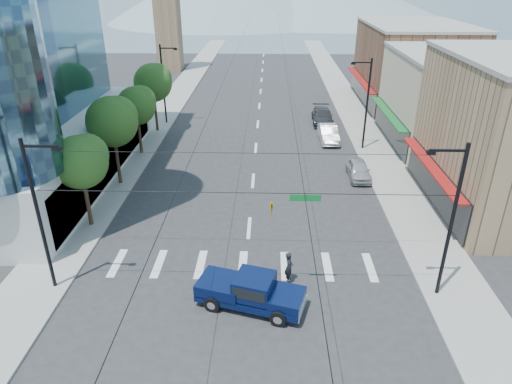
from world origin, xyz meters
TOP-DOWN VIEW (x-y plane):
  - ground at (0.00, 0.00)m, footprint 160.00×160.00m
  - sidewalk_left at (-12.00, 40.00)m, footprint 4.00×120.00m
  - sidewalk_right at (12.00, 40.00)m, footprint 4.00×120.00m
  - shop_mid at (20.00, 24.00)m, footprint 12.00×14.00m
  - shop_far at (20.00, 40.00)m, footprint 12.00×18.00m
  - clock_tower at (-16.50, 62.00)m, footprint 4.80×4.80m
  - tree_near at (-11.07, 6.10)m, footprint 3.65×3.64m
  - tree_midnear at (-11.07, 13.10)m, footprint 4.09×4.09m
  - tree_midfar at (-11.07, 20.10)m, footprint 3.65×3.64m
  - tree_far at (-11.07, 27.10)m, footprint 4.09×4.09m
  - signal_rig at (0.19, -1.00)m, footprint 21.80×0.20m
  - lamp_pole_nw at (-10.67, 30.00)m, footprint 2.00×0.25m
  - lamp_pole_ne at (10.67, 22.00)m, footprint 2.00×0.25m
  - pickup_truck at (0.41, -2.26)m, footprint 6.14×3.57m
  - pedestrian at (2.56, -0.02)m, footprint 0.53×0.76m
  - parked_car_near at (9.15, 14.95)m, footprint 1.79×4.43m
  - parked_car_mid at (7.60, 24.37)m, footprint 1.90×5.14m
  - parked_car_far at (7.60, 30.72)m, footprint 2.47×5.79m

SIDE VIEW (x-z plane):
  - ground at x=0.00m, z-range 0.00..0.00m
  - sidewalk_left at x=-12.00m, z-range 0.00..0.15m
  - sidewalk_right at x=12.00m, z-range 0.00..0.15m
  - parked_car_near at x=9.15m, z-range 0.00..1.51m
  - parked_car_far at x=7.60m, z-range 0.00..1.66m
  - parked_car_mid at x=7.60m, z-range 0.00..1.68m
  - pedestrian at x=2.56m, z-range 0.00..1.97m
  - pickup_truck at x=0.41m, z-range 0.04..2.01m
  - shop_mid at x=20.00m, z-range 0.00..9.00m
  - signal_rig at x=0.19m, z-range 0.14..9.14m
  - lamp_pole_nw at x=-10.67m, z-range 0.44..9.44m
  - lamp_pole_ne at x=10.67m, z-range 0.44..9.44m
  - tree_near at x=-11.07m, z-range 1.64..8.34m
  - tree_midfar at x=-11.07m, z-range 1.64..8.34m
  - shop_far at x=20.00m, z-range 0.00..10.00m
  - tree_midnear at x=-11.07m, z-range 1.83..9.35m
  - tree_far at x=-11.07m, z-range 1.83..9.35m
  - clock_tower at x=-16.50m, z-range 0.44..20.84m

